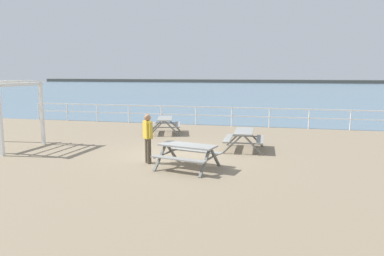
% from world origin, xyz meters
% --- Properties ---
extents(ground_plane, '(30.00, 24.00, 0.20)m').
position_xyz_m(ground_plane, '(0.00, 0.00, -0.10)').
color(ground_plane, gray).
extents(sea_band, '(142.00, 90.00, 0.01)m').
position_xyz_m(sea_band, '(0.00, 52.75, 0.00)').
color(sea_band, slate).
rests_on(sea_band, ground).
extents(distant_shoreline, '(142.00, 6.00, 1.80)m').
position_xyz_m(distant_shoreline, '(0.00, 95.75, 0.00)').
color(distant_shoreline, '#4C4C47').
rests_on(distant_shoreline, ground).
extents(seaward_railing, '(23.07, 0.07, 1.08)m').
position_xyz_m(seaward_railing, '(-0.00, 7.75, 0.76)').
color(seaward_railing, white).
rests_on(seaward_railing, ground).
extents(picnic_table_near_left, '(2.10, 1.88, 0.80)m').
position_xyz_m(picnic_table_near_left, '(0.81, -1.65, 0.58)').
color(picnic_table_near_left, gray).
rests_on(picnic_table_near_left, ground).
extents(picnic_table_near_right, '(1.92, 2.13, 0.80)m').
position_xyz_m(picnic_table_near_right, '(-1.90, 4.53, 0.58)').
color(picnic_table_near_right, gray).
rests_on(picnic_table_near_right, ground).
extents(picnic_table_mid_centre, '(1.60, 1.85, 0.80)m').
position_xyz_m(picnic_table_mid_centre, '(2.30, 1.54, 0.58)').
color(picnic_table_mid_centre, gray).
rests_on(picnic_table_mid_centre, ground).
extents(visitor, '(0.39, 0.41, 1.66)m').
position_xyz_m(visitor, '(-0.64, -1.29, 0.95)').
color(visitor, '#4C4233').
rests_on(visitor, ground).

